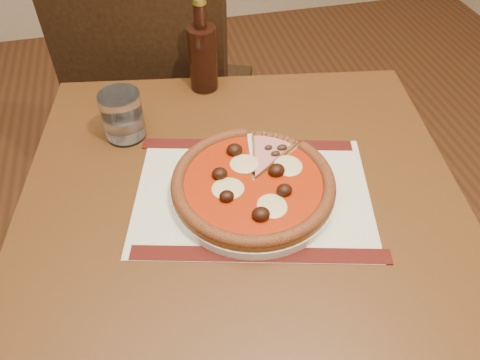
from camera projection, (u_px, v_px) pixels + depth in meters
name	position (u px, v px, depth m)	size (l,w,h in m)	color
table	(242.00, 235.00, 0.91)	(0.92, 0.92, 0.75)	#552F14
chair_far	(160.00, 97.00, 1.40)	(0.60, 0.60, 0.96)	black
placemat	(253.00, 194.00, 0.85)	(0.42, 0.30, 0.00)	beige
plate	(253.00, 190.00, 0.84)	(0.29, 0.29, 0.02)	white
pizza	(253.00, 182.00, 0.82)	(0.29, 0.29, 0.04)	#946223
ham_slice	(273.00, 152.00, 0.89)	(0.11, 0.13, 0.02)	#946223
water_glass	(123.00, 116.00, 0.93)	(0.08, 0.08, 0.10)	white
bottle	(203.00, 55.00, 1.03)	(0.06, 0.06, 0.21)	#37180D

